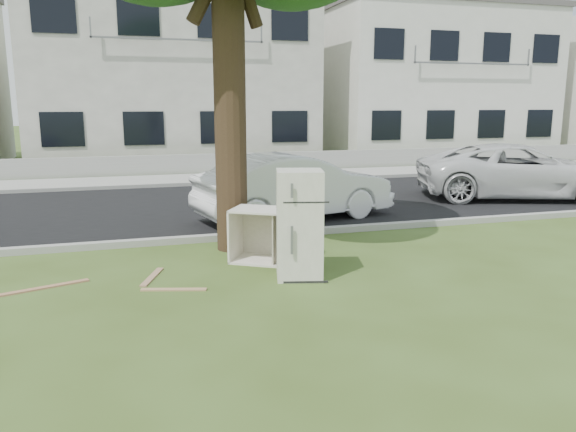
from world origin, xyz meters
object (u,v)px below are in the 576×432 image
object	(u,v)px
car_right	(519,171)
car_center	(295,187)
cabinet	(267,235)
fridge	(299,225)

from	to	relation	value
car_right	car_center	bearing A→B (deg)	116.65
cabinet	car_right	xyz separation A→B (m)	(7.95, 4.04, 0.29)
fridge	car_center	distance (m)	4.21
cabinet	fridge	bearing A→B (deg)	-44.30
car_right	fridge	bearing A→B (deg)	141.31
fridge	car_right	xyz separation A→B (m)	(7.71, 4.99, -0.07)
car_center	car_right	xyz separation A→B (m)	(6.54, 0.95, 0.01)
fridge	cabinet	world-z (taller)	fridge
car_right	cabinet	bearing A→B (deg)	135.33
fridge	cabinet	size ratio (longest dim) A/B	1.43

